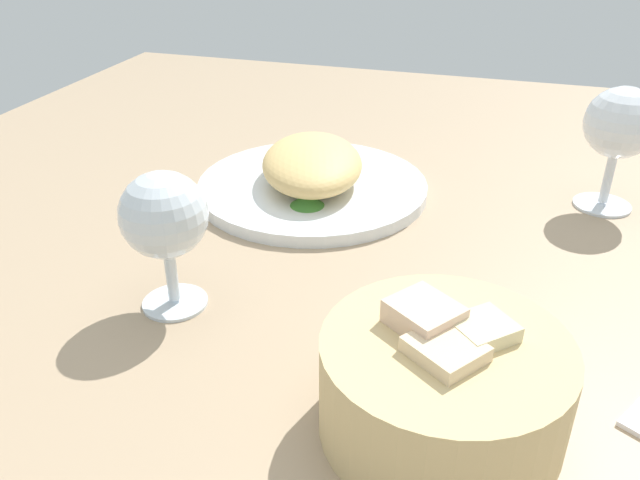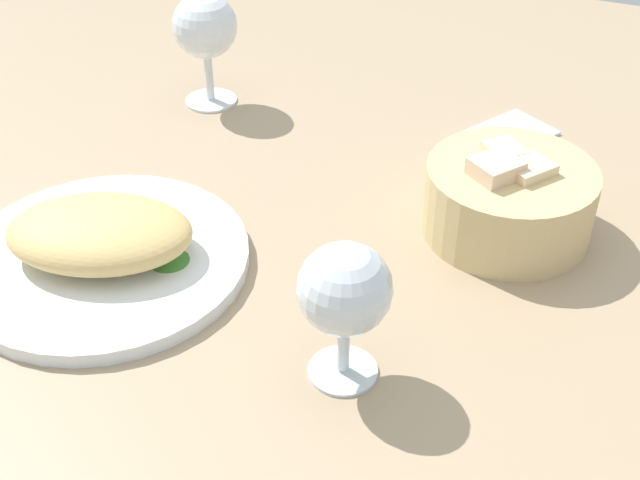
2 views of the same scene
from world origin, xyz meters
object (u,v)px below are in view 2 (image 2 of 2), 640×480
at_px(wine_glass_far, 205,30).
at_px(folded_napkin, 506,134).
at_px(wine_glass_near, 345,294).
at_px(plate, 104,259).
at_px(bread_basket, 508,198).

bearing_deg(wine_glass_far, folded_napkin, 8.02).
bearing_deg(wine_glass_far, wine_glass_near, -49.60).
bearing_deg(plate, folded_napkin, 51.85).
xyz_separation_m(wine_glass_near, folded_napkin, (0.04, 0.42, -0.08)).
bearing_deg(wine_glass_near, wine_glass_far, 130.40).
relative_size(wine_glass_far, folded_napkin, 1.24).
xyz_separation_m(bread_basket, wine_glass_far, (-0.39, 0.13, 0.06)).
xyz_separation_m(bread_basket, wine_glass_near, (-0.08, -0.24, 0.04)).
distance_m(plate, bread_basket, 0.39).
bearing_deg(folded_napkin, bread_basket, -137.39).
height_order(wine_glass_near, wine_glass_far, wine_glass_far).
height_order(bread_basket, wine_glass_near, wine_glass_near).
bearing_deg(wine_glass_near, bread_basket, 71.99).
bearing_deg(wine_glass_far, plate, -79.37).
relative_size(bread_basket, folded_napkin, 1.47).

